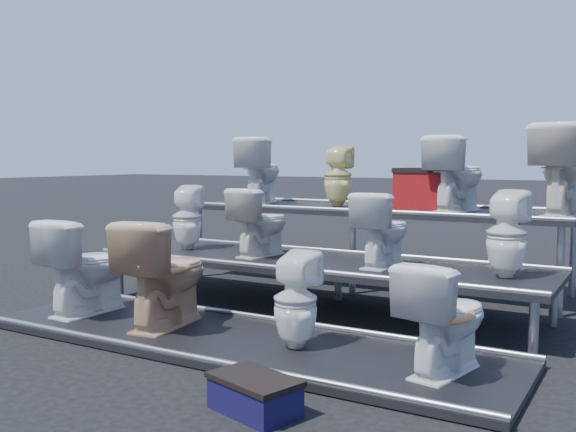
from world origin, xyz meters
The scene contains 18 objects.
ground centered at (0.00, 0.00, 0.00)m, with size 80.00×80.00×0.00m, color black.
tier_front centered at (0.00, -1.30, 0.03)m, with size 4.20×1.20×0.06m, color black.
tier_mid centered at (0.00, 0.00, 0.23)m, with size 4.20×1.20×0.46m, color black.
tier_back centered at (0.00, 1.30, 0.43)m, with size 4.20×1.20×0.86m, color black.
toilet_0 centered at (-1.54, -1.30, 0.47)m, with size 0.46×0.81×0.82m, color white.
toilet_1 centered at (-0.67, -1.30, 0.49)m, with size 0.48×0.84×0.86m, color tan.
toilet_2 centered at (0.52, -1.30, 0.40)m, with size 0.31×0.31×0.68m, color white.
toilet_3 centered at (1.58, -1.30, 0.41)m, with size 0.39×0.69×0.71m, color white.
toilet_4 centered at (-1.49, 0.00, 0.79)m, with size 0.30×0.30×0.66m, color white.
toilet_5 centered at (-0.60, 0.00, 0.79)m, with size 0.37×0.64×0.65m, color silver.
toilet_6 centered at (0.65, 0.00, 0.78)m, with size 0.36×0.63×0.65m, color white.
toilet_7 centered at (1.68, 0.00, 0.80)m, with size 0.31×0.32×0.69m, color white.
toilet_8 centered at (-1.43, 1.30, 1.25)m, with size 0.44×0.76×0.78m, color white.
toilet_9 centered at (-0.40, 1.30, 1.20)m, with size 0.31×0.31×0.68m, color #F0EB98.
toilet_10 centered at (0.92, 1.30, 1.24)m, with size 0.42×0.74×0.76m, color white.
toilet_11 centered at (1.91, 1.30, 1.29)m, with size 0.48×0.83×0.85m, color silver.
red_crate centered at (0.59, 1.31, 1.05)m, with size 0.54×0.43×0.39m, color #9E1113.
step_stool centered at (0.83, -2.30, 0.09)m, with size 0.48×0.29×0.17m, color #110E33.
Camera 1 is at (2.70, -5.16, 1.39)m, focal length 40.00 mm.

